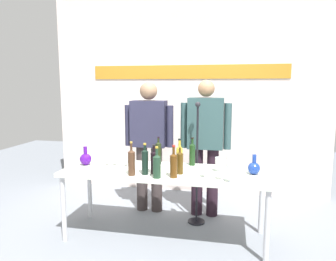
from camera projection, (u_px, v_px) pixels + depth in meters
ground_plane at (165, 237)px, 3.35m from camera, size 10.00×10.00×0.00m
back_wall at (187, 92)px, 4.65m from camera, size 4.10×0.11×3.00m
display_table at (165, 176)px, 3.26m from camera, size 2.13×0.70×0.73m
decanter_blue_left at (86, 159)px, 3.46m from camera, size 0.13×0.13×0.21m
decanter_blue_right at (254, 168)px, 3.09m from camera, size 0.12×0.12×0.20m
presenter_left at (149, 138)px, 3.94m from camera, size 0.62×0.22×1.65m
presenter_right at (205, 139)px, 3.80m from camera, size 0.61×0.22×1.67m
wine_bottle_0 at (157, 165)px, 2.96m from camera, size 0.08×0.08×0.30m
wine_bottle_1 at (158, 152)px, 3.51m from camera, size 0.06×0.06×0.31m
wine_bottle_2 at (131, 162)px, 3.05m from camera, size 0.07×0.07×0.34m
wine_bottle_3 at (192, 153)px, 3.44m from camera, size 0.07×0.07×0.31m
wine_bottle_4 at (180, 162)px, 3.10m from camera, size 0.07×0.07×0.28m
wine_bottle_5 at (174, 164)px, 2.97m from camera, size 0.07×0.07×0.31m
wine_bottle_6 at (179, 156)px, 3.35m from camera, size 0.07×0.07×0.31m
wine_bottle_7 at (145, 161)px, 3.08m from camera, size 0.06×0.06×0.31m
wine_bottle_8 at (154, 161)px, 3.11m from camera, size 0.07×0.07×0.29m
wine_glass_left_0 at (128, 157)px, 3.37m from camera, size 0.06×0.06×0.15m
wine_glass_left_1 at (117, 157)px, 3.41m from camera, size 0.07×0.07×0.15m
wine_glass_left_2 at (108, 156)px, 3.41m from camera, size 0.06×0.06×0.15m
wine_glass_right_0 at (222, 169)px, 2.89m from camera, size 0.07×0.07×0.14m
wine_glass_right_1 at (219, 161)px, 3.17m from camera, size 0.07×0.07×0.15m
wine_glass_right_2 at (205, 169)px, 2.97m from camera, size 0.06×0.06×0.13m
wine_glass_right_3 at (231, 171)px, 2.82m from camera, size 0.06×0.06×0.15m
wine_glass_right_4 at (230, 158)px, 3.35m from camera, size 0.06×0.06×0.15m
wine_glass_right_5 at (234, 165)px, 3.02m from camera, size 0.07×0.07×0.15m
microphone_stand at (197, 184)px, 3.64m from camera, size 0.20×0.20×1.42m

